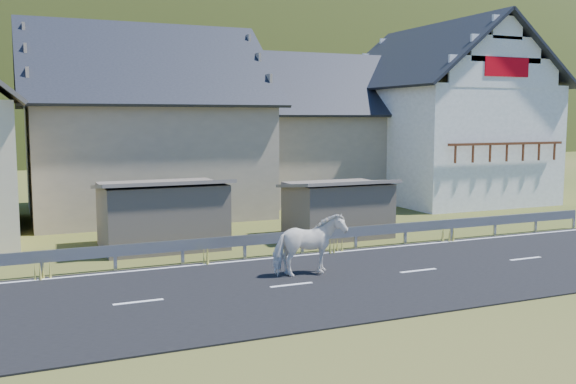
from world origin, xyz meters
name	(u,v)px	position (x,y,z in m)	size (l,w,h in m)	color
ground	(291,286)	(0.00, 0.00, 0.00)	(160.00, 160.00, 0.00)	#394814
road	(291,286)	(0.00, 0.00, 0.02)	(60.00, 7.00, 0.04)	black
lane_markings	(291,285)	(0.00, 0.00, 0.04)	(60.00, 6.60, 0.01)	silver
guardrail	(245,241)	(0.00, 3.68, 0.56)	(28.10, 0.09, 0.75)	#93969B
shed_left	(162,215)	(-2.00, 6.50, 1.10)	(4.30, 3.30, 2.40)	#6B5F4E
shed_right	(337,210)	(4.50, 6.00, 1.00)	(3.80, 2.90, 2.20)	#6B5F4E
house_stone_a	(142,113)	(-1.00, 15.00, 4.63)	(10.80, 9.80, 8.90)	gray
house_stone_b	(318,121)	(9.00, 17.00, 4.24)	(9.80, 8.80, 8.10)	gray
house_white	(441,106)	(15.00, 14.00, 5.06)	(8.80, 10.80, 9.70)	white
mountain	(59,202)	(5.00, 180.00, -20.00)	(440.00, 280.00, 260.00)	#25330E
horse	(309,245)	(0.88, 0.79, 0.90)	(2.04, 0.93, 1.72)	white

